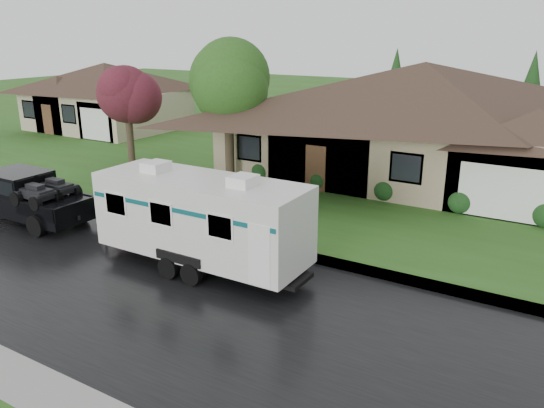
# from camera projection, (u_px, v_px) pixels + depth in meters

# --- Properties ---
(ground) EXTENTS (140.00, 140.00, 0.00)m
(ground) POSITION_uv_depth(u_px,v_px,m) (222.00, 272.00, 16.47)
(ground) COLOR #2D551A
(ground) RESTS_ON ground
(road) EXTENTS (140.00, 8.00, 0.01)m
(road) POSITION_uv_depth(u_px,v_px,m) (180.00, 298.00, 14.84)
(road) COLOR black
(road) RESTS_ON ground
(curb) EXTENTS (140.00, 0.50, 0.15)m
(curb) POSITION_uv_depth(u_px,v_px,m) (260.00, 246.00, 18.29)
(curb) COLOR gray
(curb) RESTS_ON ground
(lawn) EXTENTS (140.00, 26.00, 0.15)m
(lawn) POSITION_uv_depth(u_px,v_px,m) (385.00, 168.00, 28.71)
(lawn) COLOR #2D551A
(lawn) RESTS_ON ground
(house_main) EXTENTS (19.44, 10.80, 6.90)m
(house_main) POSITION_uv_depth(u_px,v_px,m) (427.00, 108.00, 25.56)
(house_main) COLOR gray
(house_main) RESTS_ON lawn
(house_far) EXTENTS (10.80, 8.64, 5.80)m
(house_far) POSITION_uv_depth(u_px,v_px,m) (107.00, 91.00, 39.09)
(house_far) COLOR tan
(house_far) RESTS_ON lawn
(tree_left_green) EXTENTS (4.01, 4.01, 6.64)m
(tree_left_green) POSITION_uv_depth(u_px,v_px,m) (228.00, 85.00, 24.45)
(tree_left_green) COLOR #382B1E
(tree_left_green) RESTS_ON lawn
(tree_red) EXTENTS (3.29, 3.29, 5.44)m
(tree_red) POSITION_uv_depth(u_px,v_px,m) (127.00, 95.00, 28.19)
(tree_red) COLOR #382B1E
(tree_red) RESTS_ON lawn
(shrub_row) EXTENTS (13.60, 1.00, 1.00)m
(shrub_row) POSITION_uv_depth(u_px,v_px,m) (386.00, 189.00, 22.90)
(shrub_row) COLOR #143814
(shrub_row) RESTS_ON lawn
(pickup_truck) EXTENTS (5.82, 2.21, 1.94)m
(pickup_truck) POSITION_uv_depth(u_px,v_px,m) (24.00, 194.00, 20.75)
(pickup_truck) COLOR black
(pickup_truck) RESTS_ON ground
(travel_trailer) EXTENTS (7.17, 2.52, 3.22)m
(travel_trailer) POSITION_uv_depth(u_px,v_px,m) (202.00, 217.00, 16.27)
(travel_trailer) COLOR silver
(travel_trailer) RESTS_ON ground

